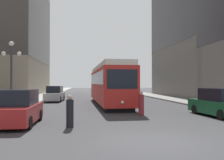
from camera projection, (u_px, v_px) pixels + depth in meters
The scene contains 12 objects.
ground_plane at pixel (156, 141), 9.00m from camera, with size 200.00×200.00×0.00m, color #38383A.
sidewalk_left at pixel (51, 94), 47.65m from camera, with size 3.24×120.00×0.15m, color gray.
sidewalk_right at pixel (140, 93), 49.77m from camera, with size 3.24×120.00×0.15m, color gray.
streetcar at pixel (109, 84), 24.60m from camera, with size 3.00×15.16×3.89m.
transit_bus at pixel (121, 84), 38.36m from camera, with size 2.72×12.23×3.45m.
parked_car_left_near at pixel (55, 94), 28.65m from camera, with size 2.07×4.64×1.82m.
parked_car_left_mid at pixel (18, 108), 12.56m from camera, with size 1.91×4.40×1.82m.
parked_car_right_far at pixel (219, 103), 15.65m from camera, with size 2.08×4.93×1.82m.
pedestrian_crossing_near at pixel (70, 112), 11.80m from camera, with size 0.36×0.36×1.59m.
pedestrian_crossing_far at pixel (141, 104), 16.28m from camera, with size 0.36×0.36×1.61m.
lamp_post_left_near at pixel (11, 65), 17.76m from camera, with size 1.41×0.36×5.09m.
building_left_corner at pixel (3, 25), 45.46m from camera, with size 14.57×23.23×25.34m.
Camera 1 is at (-2.70, -8.77, 2.16)m, focal length 38.94 mm.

